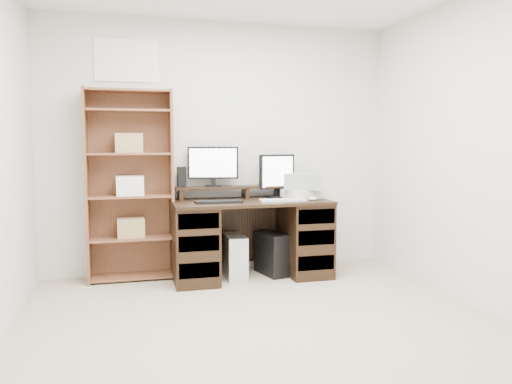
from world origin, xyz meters
name	(u,v)px	position (x,y,z in m)	size (l,w,h in m)	color
room	(277,151)	(0.00, 0.00, 1.25)	(3.54, 4.04, 2.54)	tan
desk	(250,237)	(0.23, 1.64, 0.39)	(1.50, 0.70, 0.75)	black
riser_shelf	(245,189)	(0.23, 1.85, 0.84)	(1.40, 0.22, 0.12)	black
monitor_wide	(213,164)	(-0.09, 1.87, 1.09)	(0.49, 0.16, 0.39)	black
monitor_small	(277,174)	(0.55, 1.80, 0.99)	(0.39, 0.19, 0.43)	black
speaker	(182,177)	(-0.40, 1.88, 0.97)	(0.08, 0.08, 0.20)	black
keyboard_black	(219,202)	(-0.10, 1.50, 0.76)	(0.43, 0.14, 0.02)	black
keyboard_white	(283,200)	(0.51, 1.49, 0.76)	(0.44, 0.13, 0.02)	silver
mouse	(313,199)	(0.81, 1.48, 0.77)	(0.08, 0.06, 0.03)	silver
printer	(303,194)	(0.78, 1.67, 0.79)	(0.36, 0.27, 0.09)	beige
basket	(303,182)	(0.78, 1.67, 0.92)	(0.37, 0.26, 0.16)	gray
tower_silver	(235,256)	(0.08, 1.65, 0.21)	(0.18, 0.41, 0.41)	silver
tower_black	(271,254)	(0.45, 1.67, 0.21)	(0.27, 0.44, 0.42)	black
bookshelf	(130,184)	(-0.89, 1.86, 0.92)	(0.80, 0.30, 1.80)	brown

